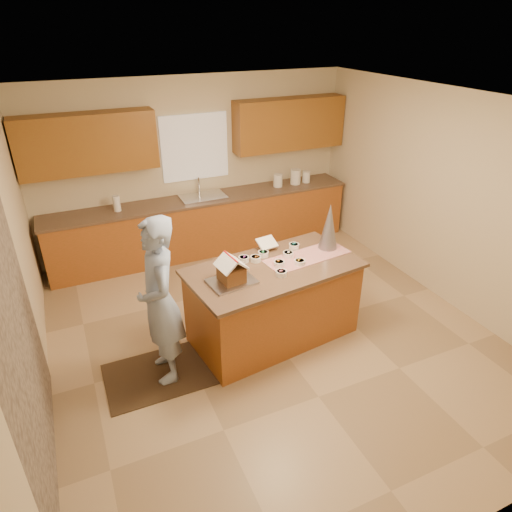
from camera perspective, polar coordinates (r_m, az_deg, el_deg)
name	(u,v)px	position (r m, az deg, el deg)	size (l,w,h in m)	color
floor	(270,334)	(5.60, 1.80, -9.75)	(5.50, 5.50, 0.00)	tan
ceiling	(274,104)	(4.49, 2.33, 18.63)	(5.50, 5.50, 0.00)	silver
wall_back	(195,166)	(7.31, -7.65, 11.20)	(5.50, 5.50, 0.00)	beige
wall_front	(476,414)	(3.11, 25.94, -17.44)	(5.50, 5.50, 0.00)	beige
wall_left	(17,283)	(4.51, -27.88, -3.02)	(5.50, 5.50, 0.00)	beige
wall_right	(447,200)	(6.33, 22.96, 6.56)	(5.50, 5.50, 0.00)	beige
stone_accent	(22,344)	(3.88, -27.44, -9.86)	(2.50, 2.50, 0.00)	gray
window_curtain	(195,147)	(7.20, -7.73, 13.42)	(1.05, 0.03, 1.00)	white
back_counter_base	(205,226)	(7.35, -6.50, 3.80)	(4.80, 0.60, 0.88)	#A34F21
back_counter_top	(203,199)	(7.18, -6.70, 7.15)	(4.85, 0.63, 0.04)	brown
upper_cabinet_left	(87,144)	(6.73, -20.49, 13.14)	(1.85, 0.35, 0.80)	#8A5F1D
upper_cabinet_right	(289,124)	(7.59, 4.20, 16.27)	(1.85, 0.35, 0.80)	#8A5F1D
sink	(203,200)	(7.18, -6.70, 7.07)	(0.70, 0.45, 0.12)	silver
faucet	(199,186)	(7.29, -7.22, 8.78)	(0.03, 0.03, 0.28)	silver
island_base	(273,304)	(5.32, 2.19, -6.03)	(1.86, 0.93, 0.91)	#A34F21
island_top	(274,268)	(5.07, 2.29, -1.56)	(1.94, 1.01, 0.04)	brown
table_runner	(307,256)	(5.30, 6.49, -0.04)	(1.03, 0.37, 0.01)	#A60B0E
baking_tray	(232,282)	(4.76, -3.08, -3.23)	(0.48, 0.35, 0.03)	silver
cookbook	(267,243)	(5.38, 1.38, 1.67)	(0.23, 0.02, 0.19)	white
tinsel_tree	(329,226)	(5.41, 9.20, 3.70)	(0.23, 0.23, 0.57)	#ABABB7
rug	(164,373)	(5.16, -11.55, -14.24)	(1.23, 0.80, 0.01)	black
boy	(160,302)	(4.62, -12.02, -5.66)	(0.66, 0.43, 1.81)	#92A8D0
canister_a	(278,180)	(7.60, 2.79, 9.50)	(0.15, 0.15, 0.21)	white
canister_b	(296,177)	(7.74, 5.01, 9.93)	(0.17, 0.17, 0.25)	white
canister_c	(306,177)	(7.85, 6.35, 9.90)	(0.13, 0.13, 0.19)	white
paper_towel	(117,203)	(6.89, -17.16, 6.35)	(0.10, 0.10, 0.23)	white
gingerbread_house	(231,272)	(4.70, -3.12, -1.97)	(0.32, 0.32, 0.29)	brown
candy_bowls	(276,259)	(5.17, 2.50, -0.34)	(0.80, 0.64, 0.06)	pink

